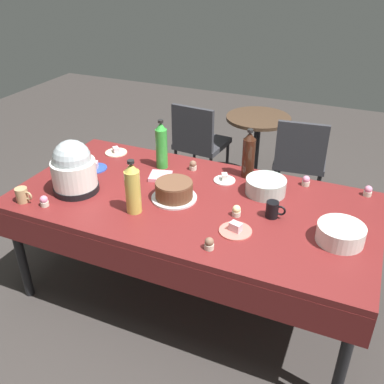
# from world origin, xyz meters

# --- Properties ---
(ground) EXTENTS (9.00, 9.00, 0.00)m
(ground) POSITION_xyz_m (0.00, 0.00, 0.00)
(ground) COLOR #383330
(potluck_table) EXTENTS (2.20, 1.10, 0.75)m
(potluck_table) POSITION_xyz_m (0.00, 0.00, 0.69)
(potluck_table) COLOR maroon
(potluck_table) RESTS_ON ground
(frosted_layer_cake) EXTENTS (0.28, 0.28, 0.12)m
(frosted_layer_cake) POSITION_xyz_m (-0.10, -0.04, 0.80)
(frosted_layer_cake) COLOR silver
(frosted_layer_cake) RESTS_ON potluck_table
(slow_cooker) EXTENTS (0.29, 0.29, 0.34)m
(slow_cooker) POSITION_xyz_m (-0.71, -0.19, 0.91)
(slow_cooker) COLOR black
(slow_cooker) RESTS_ON potluck_table
(glass_salad_bowl) EXTENTS (0.25, 0.25, 0.10)m
(glass_salad_bowl) POSITION_xyz_m (0.39, 0.25, 0.80)
(glass_salad_bowl) COLOR #B2C6BC
(glass_salad_bowl) RESTS_ON potluck_table
(ceramic_snack_bowl) EXTENTS (0.25, 0.25, 0.10)m
(ceramic_snack_bowl) POSITION_xyz_m (0.88, -0.09, 0.80)
(ceramic_snack_bowl) COLOR silver
(ceramic_snack_bowl) RESTS_ON potluck_table
(dessert_plate_coral) EXTENTS (0.18, 0.18, 0.06)m
(dessert_plate_coral) POSITION_xyz_m (0.35, -0.22, 0.76)
(dessert_plate_coral) COLOR #E07266
(dessert_plate_coral) RESTS_ON potluck_table
(dessert_plate_cobalt) EXTENTS (0.17, 0.17, 0.05)m
(dessert_plate_cobalt) POSITION_xyz_m (-0.78, 0.11, 0.76)
(dessert_plate_cobalt) COLOR #2D4CB2
(dessert_plate_cobalt) RESTS_ON potluck_table
(dessert_plate_white) EXTENTS (0.14, 0.14, 0.05)m
(dessert_plate_white) POSITION_xyz_m (0.10, 0.30, 0.76)
(dessert_plate_white) COLOR white
(dessert_plate_white) RESTS_ON potluck_table
(dessert_plate_cream) EXTENTS (0.16, 0.16, 0.05)m
(dessert_plate_cream) POSITION_xyz_m (-0.79, 0.39, 0.76)
(dessert_plate_cream) COLOR beige
(dessert_plate_cream) RESTS_ON potluck_table
(cupcake_vanilla) EXTENTS (0.05, 0.05, 0.07)m
(cupcake_vanilla) POSITION_xyz_m (-0.15, 0.37, 0.78)
(cupcake_vanilla) COLOR beige
(cupcake_vanilla) RESTS_ON potluck_table
(cupcake_lemon) EXTENTS (0.05, 0.05, 0.07)m
(cupcake_lemon) POSITION_xyz_m (0.98, 0.48, 0.78)
(cupcake_lemon) COLOR beige
(cupcake_lemon) RESTS_ON potluck_table
(cupcake_cocoa) EXTENTS (0.05, 0.05, 0.07)m
(cupcake_cocoa) POSITION_xyz_m (0.31, -0.07, 0.78)
(cupcake_cocoa) COLOR beige
(cupcake_cocoa) RESTS_ON potluck_table
(cupcake_berry) EXTENTS (0.05, 0.05, 0.07)m
(cupcake_berry) POSITION_xyz_m (0.60, 0.45, 0.78)
(cupcake_berry) COLOR beige
(cupcake_berry) RESTS_ON potluck_table
(cupcake_rose) EXTENTS (0.05, 0.05, 0.07)m
(cupcake_rose) POSITION_xyz_m (0.28, -0.42, 0.78)
(cupcake_rose) COLOR beige
(cupcake_rose) RESTS_ON potluck_table
(cupcake_mint) EXTENTS (0.05, 0.05, 0.07)m
(cupcake_mint) POSITION_xyz_m (-0.77, -0.42, 0.78)
(cupcake_mint) COLOR beige
(cupcake_mint) RESTS_ON potluck_table
(soda_bottle_cola) EXTENTS (0.08, 0.08, 0.33)m
(soda_bottle_cola) POSITION_xyz_m (0.22, 0.43, 0.91)
(soda_bottle_cola) COLOR #33190F
(soda_bottle_cola) RESTS_ON potluck_table
(soda_bottle_lime_soda) EXTENTS (0.08, 0.08, 0.35)m
(soda_bottle_lime_soda) POSITION_xyz_m (-0.37, 0.32, 0.91)
(soda_bottle_lime_soda) COLOR green
(soda_bottle_lime_soda) RESTS_ON potluck_table
(soda_bottle_ginger_ale) EXTENTS (0.09, 0.09, 0.33)m
(soda_bottle_ginger_ale) POSITION_xyz_m (-0.25, -0.26, 0.90)
(soda_bottle_ginger_ale) COLOR gold
(soda_bottle_ginger_ale) RESTS_ON potluck_table
(coffee_mug_black) EXTENTS (0.11, 0.07, 0.10)m
(coffee_mug_black) POSITION_xyz_m (0.50, -0.00, 0.80)
(coffee_mug_black) COLOR black
(coffee_mug_black) RESTS_ON potluck_table
(coffee_mug_tan) EXTENTS (0.11, 0.07, 0.09)m
(coffee_mug_tan) POSITION_xyz_m (-0.92, -0.43, 0.80)
(coffee_mug_tan) COLOR tan
(coffee_mug_tan) RESTS_ON potluck_table
(paper_napkin_stack) EXTENTS (0.17, 0.17, 0.02)m
(paper_napkin_stack) POSITION_xyz_m (-0.30, 0.17, 0.76)
(paper_napkin_stack) COLOR pink
(paper_napkin_stack) RESTS_ON potluck_table
(maroon_chair_left) EXTENTS (0.48, 0.48, 0.85)m
(maroon_chair_left) POSITION_xyz_m (-0.56, 1.44, 0.49)
(maroon_chair_left) COLOR #333338
(maroon_chair_left) RESTS_ON ground
(maroon_chair_right) EXTENTS (0.49, 0.49, 0.85)m
(maroon_chair_right) POSITION_xyz_m (0.41, 1.44, 0.49)
(maroon_chair_right) COLOR #333338
(maroon_chair_right) RESTS_ON ground
(round_cafe_table) EXTENTS (0.60, 0.60, 0.72)m
(round_cafe_table) POSITION_xyz_m (-0.05, 1.66, 0.50)
(round_cafe_table) COLOR #473323
(round_cafe_table) RESTS_ON ground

